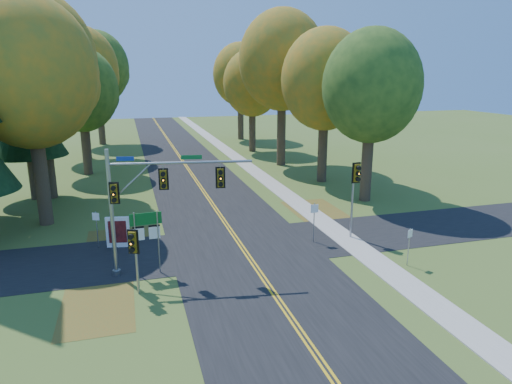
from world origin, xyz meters
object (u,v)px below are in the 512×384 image
object	(u,v)px
route_sign_cluster	(146,230)
info_kiosk	(118,232)
traffic_mast	(147,195)
east_signal_pole	(355,181)

from	to	relation	value
route_sign_cluster	info_kiosk	size ratio (longest dim) A/B	1.81
traffic_mast	info_kiosk	distance (m)	5.36
route_sign_cluster	east_signal_pole	bearing A→B (deg)	4.86
traffic_mast	east_signal_pole	bearing A→B (deg)	16.83
east_signal_pole	route_sign_cluster	distance (m)	12.03
traffic_mast	info_kiosk	world-z (taller)	traffic_mast
traffic_mast	east_signal_pole	size ratio (longest dim) A/B	1.47
route_sign_cluster	info_kiosk	bearing A→B (deg)	106.22
traffic_mast	route_sign_cluster	size ratio (longest dim) A/B	2.11
east_signal_pole	info_kiosk	world-z (taller)	east_signal_pole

